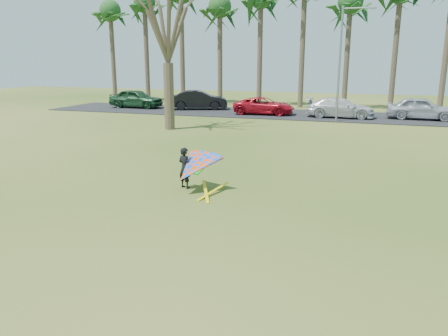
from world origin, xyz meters
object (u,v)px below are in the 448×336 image
(car_1, at_px, (199,100))
(car_4, at_px, (421,108))
(bare_tree_left, at_px, (167,17))
(car_3, at_px, (340,108))
(car_0, at_px, (136,98))
(car_2, at_px, (264,106))
(streetlight, at_px, (342,59))
(kite_flyer, at_px, (193,167))

(car_1, bearing_deg, car_4, -113.24)
(bare_tree_left, height_order, car_3, bare_tree_left)
(car_0, height_order, car_2, car_0)
(car_0, bearing_deg, streetlight, -100.23)
(bare_tree_left, distance_m, car_1, 12.57)
(car_0, xyz_separation_m, car_4, (24.13, -0.50, -0.02))
(car_1, distance_m, kite_flyer, 24.70)
(bare_tree_left, distance_m, car_2, 11.79)
(car_0, bearing_deg, car_1, -85.18)
(streetlight, xyz_separation_m, car_2, (-6.07, 2.17, -3.72))
(car_0, relative_size, car_1, 0.97)
(car_0, distance_m, car_1, 6.01)
(car_2, relative_size, kite_flyer, 2.05)
(streetlight, relative_size, car_2, 1.63)
(bare_tree_left, bearing_deg, car_1, 101.74)
(bare_tree_left, xyz_separation_m, car_4, (15.90, 9.79, -6.03))
(bare_tree_left, relative_size, car_1, 1.91)
(bare_tree_left, xyz_separation_m, streetlight, (10.16, 7.00, -2.45))
(car_2, bearing_deg, car_3, -93.82)
(car_1, xyz_separation_m, car_4, (18.15, -1.02, -0.01))
(car_1, height_order, car_2, car_1)
(streetlight, height_order, car_0, streetlight)
(car_4, bearing_deg, car_3, 100.45)
(bare_tree_left, height_order, car_0, bare_tree_left)
(car_0, relative_size, car_3, 0.97)
(car_1, xyz_separation_m, car_3, (12.38, -1.74, -0.09))
(car_4, bearing_deg, car_2, 96.30)
(car_0, height_order, car_4, car_0)
(bare_tree_left, relative_size, car_2, 1.98)
(car_3, distance_m, car_4, 5.81)
(car_1, bearing_deg, streetlight, -127.10)
(streetlight, height_order, kite_flyer, streetlight)
(car_1, distance_m, car_4, 18.18)
(car_3, bearing_deg, car_0, 86.15)
(car_2, bearing_deg, streetlight, -112.52)
(bare_tree_left, bearing_deg, car_0, 128.64)
(bare_tree_left, distance_m, car_3, 14.91)
(car_3, bearing_deg, car_2, 89.01)
(car_1, distance_m, car_2, 6.55)
(streetlight, xyz_separation_m, kite_flyer, (-3.52, -19.23, -3.63))
(bare_tree_left, relative_size, kite_flyer, 4.06)
(streetlight, relative_size, car_1, 1.58)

